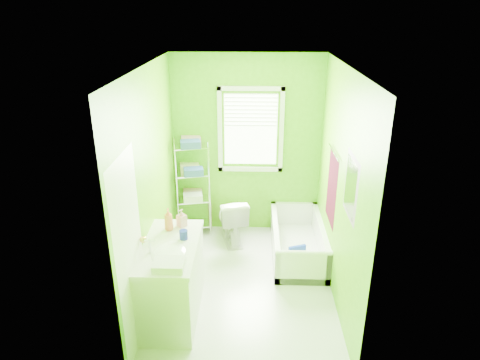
{
  "coord_description": "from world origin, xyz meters",
  "views": [
    {
      "loc": [
        0.09,
        -4.36,
        3.18
      ],
      "look_at": [
        -0.06,
        0.25,
        1.28
      ],
      "focal_mm": 32.0,
      "sensor_mm": 36.0,
      "label": 1
    }
  ],
  "objects_px": {
    "vanity": "(172,278)",
    "bathtub": "(298,245)",
    "toilet": "(231,219)",
    "wire_shelf_unit": "(193,177)"
  },
  "relations": [
    {
      "from": "vanity",
      "to": "wire_shelf_unit",
      "type": "distance_m",
      "value": 1.89
    },
    {
      "from": "bathtub",
      "to": "vanity",
      "type": "height_order",
      "value": "vanity"
    },
    {
      "from": "toilet",
      "to": "wire_shelf_unit",
      "type": "height_order",
      "value": "wire_shelf_unit"
    },
    {
      "from": "toilet",
      "to": "vanity",
      "type": "height_order",
      "value": "vanity"
    },
    {
      "from": "vanity",
      "to": "bathtub",
      "type": "bearing_deg",
      "value": 39.8
    },
    {
      "from": "vanity",
      "to": "toilet",
      "type": "bearing_deg",
      "value": 70.62
    },
    {
      "from": "vanity",
      "to": "wire_shelf_unit",
      "type": "bearing_deg",
      "value": 89.99
    },
    {
      "from": "bathtub",
      "to": "vanity",
      "type": "bearing_deg",
      "value": -140.2
    },
    {
      "from": "wire_shelf_unit",
      "to": "vanity",
      "type": "bearing_deg",
      "value": -90.01
    },
    {
      "from": "toilet",
      "to": "wire_shelf_unit",
      "type": "relative_size",
      "value": 0.48
    }
  ]
}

